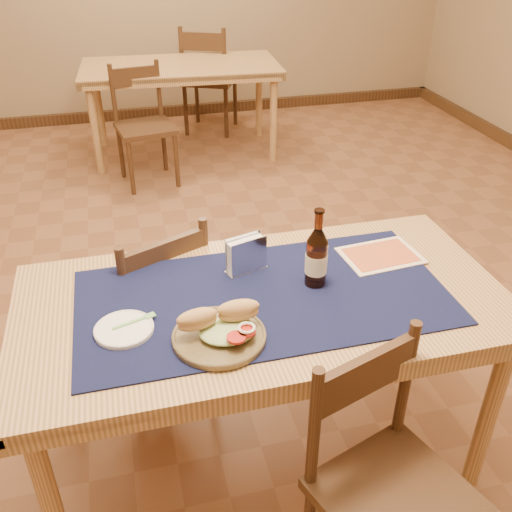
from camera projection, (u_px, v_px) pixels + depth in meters
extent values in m
cube|color=brown|center=(223.00, 329.00, 2.92)|extent=(6.00, 7.00, 0.02)
cylinder|color=tan|center=(52.00, 506.00, 1.66)|extent=(0.06, 0.06, 0.71)
cylinder|color=tan|center=(489.00, 414.00, 1.96)|extent=(0.06, 0.06, 0.71)
cylinder|color=tan|center=(60.00, 361.00, 2.18)|extent=(0.06, 0.06, 0.71)
cylinder|color=tan|center=(404.00, 305.00, 2.48)|extent=(0.06, 0.06, 0.71)
cube|color=tan|center=(263.00, 303.00, 1.87)|extent=(1.60, 0.80, 0.04)
cube|color=#0F1437|center=(264.00, 297.00, 1.86)|extent=(1.20, 0.60, 0.01)
cube|color=#422B17|center=(155.00, 112.00, 5.75)|extent=(6.00, 0.06, 0.10)
cylinder|color=tan|center=(95.00, 130.00, 4.39)|extent=(0.06, 0.06, 0.71)
cylinder|color=tan|center=(273.00, 120.00, 4.61)|extent=(0.06, 0.06, 0.71)
cylinder|color=tan|center=(99.00, 106.00, 4.91)|extent=(0.06, 0.06, 0.71)
cylinder|color=tan|center=(259.00, 98.00, 5.13)|extent=(0.06, 0.06, 0.71)
cube|color=tan|center=(180.00, 67.00, 4.56)|extent=(1.61, 0.88, 0.04)
cylinder|color=#422B17|center=(168.00, 313.00, 2.67)|extent=(0.03, 0.03, 0.42)
cylinder|color=#422B17|center=(101.00, 342.00, 2.49)|extent=(0.03, 0.03, 0.42)
cylinder|color=#422B17|center=(209.00, 351.00, 2.44)|extent=(0.03, 0.03, 0.42)
cylinder|color=#422B17|center=(138.00, 386.00, 2.27)|extent=(0.03, 0.03, 0.42)
cube|color=#422B17|center=(150.00, 307.00, 2.36)|extent=(0.52, 0.52, 0.04)
cube|color=#422B17|center=(165.00, 258.00, 2.06)|extent=(0.32, 0.16, 0.13)
cylinder|color=#422B17|center=(205.00, 268.00, 2.21)|extent=(0.03, 0.03, 0.43)
cylinder|color=#422B17|center=(126.00, 300.00, 2.03)|extent=(0.03, 0.03, 0.43)
cylinder|color=#422B17|center=(390.00, 477.00, 1.90)|extent=(0.03, 0.03, 0.43)
cube|color=#422B17|center=(398.00, 501.00, 1.59)|extent=(0.51, 0.51, 0.04)
cube|color=#422B17|center=(366.00, 375.00, 1.54)|extent=(0.33, 0.14, 0.13)
cylinder|color=#422B17|center=(314.00, 431.00, 1.52)|extent=(0.03, 0.03, 0.44)
cylinder|color=#422B17|center=(406.00, 381.00, 1.68)|extent=(0.03, 0.03, 0.44)
cylinder|color=#422B17|center=(131.00, 167.00, 4.14)|extent=(0.03, 0.03, 0.43)
cylinder|color=#422B17|center=(176.00, 160.00, 4.25)|extent=(0.03, 0.03, 0.43)
cylinder|color=#422B17|center=(121.00, 151.00, 4.40)|extent=(0.03, 0.03, 0.43)
cylinder|color=#422B17|center=(164.00, 145.00, 4.52)|extent=(0.03, 0.03, 0.43)
cube|color=#422B17|center=(145.00, 128.00, 4.21)|extent=(0.46, 0.46, 0.04)
cube|color=#422B17|center=(135.00, 76.00, 4.18)|extent=(0.34, 0.08, 0.13)
cylinder|color=#422B17|center=(113.00, 95.00, 4.18)|extent=(0.03, 0.03, 0.44)
cylinder|color=#422B17|center=(159.00, 90.00, 4.30)|extent=(0.03, 0.03, 0.44)
cylinder|color=#422B17|center=(235.00, 100.00, 5.46)|extent=(0.04, 0.04, 0.47)
cylinder|color=#422B17|center=(197.00, 98.00, 5.52)|extent=(0.04, 0.04, 0.47)
cylinder|color=#422B17|center=(226.00, 112.00, 5.15)|extent=(0.04, 0.04, 0.47)
cylinder|color=#422B17|center=(186.00, 110.00, 5.21)|extent=(0.04, 0.04, 0.47)
cube|color=#422B17|center=(210.00, 79.00, 5.21)|extent=(0.59, 0.59, 0.04)
cube|color=#422B17|center=(202.00, 42.00, 4.85)|extent=(0.36, 0.19, 0.15)
cylinder|color=#422B17|center=(224.00, 58.00, 4.89)|extent=(0.04, 0.04, 0.48)
cylinder|color=#422B17|center=(182.00, 56.00, 4.95)|extent=(0.04, 0.04, 0.48)
cylinder|color=brown|center=(219.00, 337.00, 1.67)|extent=(0.28, 0.28, 0.02)
torus|color=brown|center=(219.00, 335.00, 1.67)|extent=(0.28, 0.28, 0.01)
ellipsoid|color=#C1D894|center=(228.00, 331.00, 1.66)|extent=(0.17, 0.14, 0.03)
ellipsoid|color=tan|center=(197.00, 320.00, 1.64)|extent=(0.13, 0.07, 0.07)
ellipsoid|color=tan|center=(239.00, 311.00, 1.67)|extent=(0.12, 0.05, 0.07)
cylinder|color=#AC1E16|center=(236.00, 338.00, 1.60)|extent=(0.06, 0.06, 0.01)
cylinder|color=#AC1E16|center=(247.00, 331.00, 1.63)|extent=(0.05, 0.05, 0.01)
torus|color=white|center=(247.00, 328.00, 1.63)|extent=(0.05, 0.05, 0.01)
cylinder|color=white|center=(124.00, 329.00, 1.70)|extent=(0.18, 0.18, 0.01)
torus|color=white|center=(124.00, 328.00, 1.70)|extent=(0.18, 0.18, 0.01)
cube|color=#72C069|center=(129.00, 323.00, 1.72)|extent=(0.10, 0.04, 0.00)
cube|color=#72C069|center=(150.00, 315.00, 1.75)|extent=(0.04, 0.03, 0.00)
cylinder|color=#491F0D|center=(316.00, 263.00, 1.88)|extent=(0.07, 0.07, 0.16)
cone|color=#491F0D|center=(318.00, 236.00, 1.83)|extent=(0.07, 0.07, 0.04)
cylinder|color=#491F0D|center=(319.00, 221.00, 1.80)|extent=(0.03, 0.03, 0.06)
cylinder|color=#491F0D|center=(319.00, 211.00, 1.78)|extent=(0.03, 0.03, 0.01)
cylinder|color=#F5F1C4|center=(316.00, 263.00, 1.88)|extent=(0.07, 0.07, 0.07)
cube|color=silver|center=(246.00, 269.00, 1.99)|extent=(0.16, 0.09, 0.00)
cube|color=silver|center=(250.00, 257.00, 1.94)|extent=(0.13, 0.04, 0.13)
cube|color=silver|center=(243.00, 251.00, 1.97)|extent=(0.13, 0.04, 0.13)
cube|color=white|center=(246.00, 255.00, 1.96)|extent=(0.14, 0.07, 0.12)
cube|color=#3B8EBE|center=(249.00, 254.00, 1.94)|extent=(0.09, 0.03, 0.04)
cube|color=#FAE3BD|center=(381.00, 255.00, 2.07)|extent=(0.29, 0.23, 0.00)
cube|color=#C15832|center=(381.00, 255.00, 2.07)|extent=(0.25, 0.19, 0.00)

